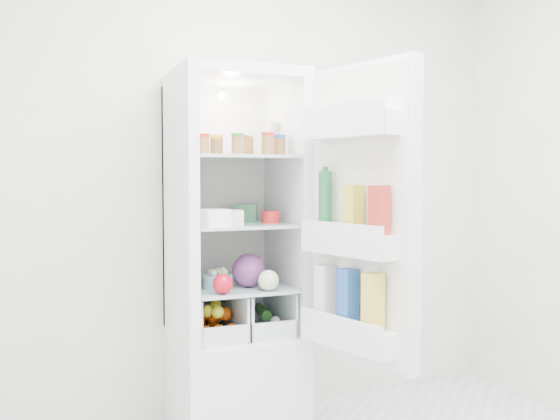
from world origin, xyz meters
name	(u,v)px	position (x,y,z in m)	size (l,w,h in m)	color
room_walls	(405,83)	(0.00, 0.00, 1.59)	(3.02, 3.02, 2.61)	beige
refrigerator	(232,299)	(-0.20, 1.25, 0.67)	(0.60, 0.60, 1.80)	white
shelf_low	(236,286)	(-0.20, 1.19, 0.74)	(0.49, 0.53, 0.01)	#A0B6BB
shelf_mid	(235,224)	(-0.20, 1.19, 1.05)	(0.49, 0.53, 0.01)	#A0B6BB
shelf_top	(235,157)	(-0.20, 1.19, 1.38)	(0.49, 0.53, 0.01)	#A0B6BB
crisper_left	(212,314)	(-0.32, 1.19, 0.61)	(0.23, 0.46, 0.22)	silver
crisper_right	(259,310)	(-0.08, 1.19, 0.61)	(0.23, 0.46, 0.22)	silver
condiment_jars	(237,147)	(-0.21, 1.13, 1.43)	(0.46, 0.34, 0.08)	#B21919
squeeze_bottle	(272,139)	(0.01, 1.24, 1.48)	(0.05, 0.05, 0.18)	silver
tub_white	(212,218)	(-0.37, 1.00, 1.10)	(0.12, 0.12, 0.08)	white
tub_cream	(229,218)	(-0.27, 1.06, 1.09)	(0.12, 0.12, 0.07)	beige
tin_red	(271,217)	(-0.04, 1.12, 1.09)	(0.09, 0.09, 0.06)	red
foil_tray	(215,218)	(-0.27, 1.32, 1.08)	(0.15, 0.11, 0.04)	silver
tub_green	(246,212)	(-0.09, 1.33, 1.10)	(0.11, 0.15, 0.09)	#42915D
red_cabbage	(249,270)	(-0.16, 1.11, 0.83)	(0.16, 0.16, 0.16)	#4D1D57
bell_pepper	(223,284)	(-0.33, 0.97, 0.79)	(0.09, 0.09, 0.09)	#B80B1E
mushroom_bowl	(218,282)	(-0.31, 1.12, 0.78)	(0.14, 0.14, 0.07)	#82ABC2
salad_bag	(268,280)	(-0.11, 0.97, 0.80)	(0.10, 0.10, 0.10)	beige
citrus_pile	(213,320)	(-0.32, 1.17, 0.58)	(0.20, 0.31, 0.16)	#FF5C0D
veg_pile	(260,319)	(-0.07, 1.18, 0.56)	(0.16, 0.30, 0.10)	#1E4E1A
fridge_door	(359,221)	(0.18, 0.62, 1.09)	(0.31, 0.60, 1.30)	white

